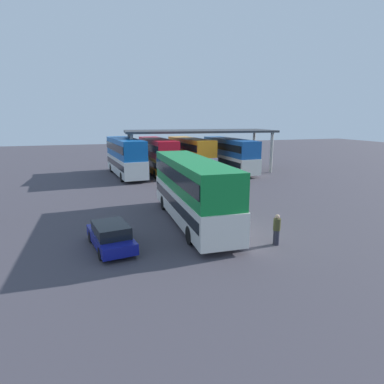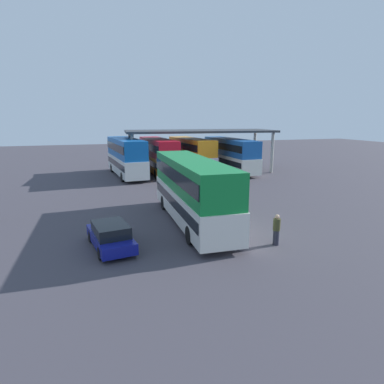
{
  "view_description": "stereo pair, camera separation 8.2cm",
  "coord_description": "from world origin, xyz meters",
  "px_view_note": "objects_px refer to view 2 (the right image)",
  "views": [
    {
      "loc": [
        -7.49,
        -16.42,
        6.55
      ],
      "look_at": [
        -1.31,
        2.61,
        2.0
      ],
      "focal_mm": 30.68,
      "sensor_mm": 36.0,
      "label": 1
    },
    {
      "loc": [
        -7.41,
        -16.45,
        6.55
      ],
      "look_at": [
        -1.31,
        2.61,
        2.0
      ],
      "focal_mm": 30.68,
      "sensor_mm": 36.0,
      "label": 2
    }
  ],
  "objects_px": {
    "parked_hatchback": "(111,236)",
    "double_decker_far_right": "(191,153)",
    "double_decker_mid_row": "(158,155)",
    "double_decker_main": "(192,188)",
    "double_decker_near_canopy": "(126,156)",
    "double_decker_end_of_row": "(230,154)",
    "pedestrian_waiting": "(276,230)"
  },
  "relations": [
    {
      "from": "parked_hatchback",
      "to": "double_decker_far_right",
      "type": "bearing_deg",
      "value": -35.91
    },
    {
      "from": "double_decker_mid_row",
      "to": "parked_hatchback",
      "type": "bearing_deg",
      "value": 159.94
    },
    {
      "from": "double_decker_main",
      "to": "double_decker_far_right",
      "type": "relative_size",
      "value": 1.12
    },
    {
      "from": "double_decker_near_canopy",
      "to": "double_decker_end_of_row",
      "type": "height_order",
      "value": "double_decker_near_canopy"
    },
    {
      "from": "parked_hatchback",
      "to": "double_decker_end_of_row",
      "type": "relative_size",
      "value": 0.38
    },
    {
      "from": "double_decker_near_canopy",
      "to": "double_decker_far_right",
      "type": "relative_size",
      "value": 1.06
    },
    {
      "from": "double_decker_near_canopy",
      "to": "double_decker_mid_row",
      "type": "distance_m",
      "value": 3.9
    },
    {
      "from": "double_decker_near_canopy",
      "to": "double_decker_far_right",
      "type": "bearing_deg",
      "value": -85.73
    },
    {
      "from": "double_decker_main",
      "to": "double_decker_near_canopy",
      "type": "bearing_deg",
      "value": 7.56
    },
    {
      "from": "double_decker_main",
      "to": "parked_hatchback",
      "type": "bearing_deg",
      "value": 119.45
    },
    {
      "from": "double_decker_main",
      "to": "double_decker_near_canopy",
      "type": "xyz_separation_m",
      "value": [
        -1.89,
        18.63,
        0.1
      ]
    },
    {
      "from": "parked_hatchback",
      "to": "double_decker_mid_row",
      "type": "distance_m",
      "value": 23.26
    },
    {
      "from": "double_decker_far_right",
      "to": "double_decker_end_of_row",
      "type": "xyz_separation_m",
      "value": [
        4.38,
        -1.99,
        -0.0
      ]
    },
    {
      "from": "double_decker_mid_row",
      "to": "double_decker_main",
      "type": "bearing_deg",
      "value": 172.24
    },
    {
      "from": "double_decker_end_of_row",
      "to": "pedestrian_waiting",
      "type": "bearing_deg",
      "value": 160.03
    },
    {
      "from": "double_decker_near_canopy",
      "to": "double_decker_end_of_row",
      "type": "distance_m",
      "value": 12.58
    },
    {
      "from": "double_decker_main",
      "to": "double_decker_near_canopy",
      "type": "relative_size",
      "value": 1.05
    },
    {
      "from": "pedestrian_waiting",
      "to": "double_decker_end_of_row",
      "type": "bearing_deg",
      "value": -74.8
    },
    {
      "from": "pedestrian_waiting",
      "to": "double_decker_mid_row",
      "type": "bearing_deg",
      "value": -53.8
    },
    {
      "from": "double_decker_main",
      "to": "parked_hatchback",
      "type": "relative_size",
      "value": 2.65
    },
    {
      "from": "double_decker_near_canopy",
      "to": "double_decker_mid_row",
      "type": "bearing_deg",
      "value": -84.91
    },
    {
      "from": "double_decker_near_canopy",
      "to": "double_decker_far_right",
      "type": "xyz_separation_m",
      "value": [
        8.18,
        1.32,
        -0.1
      ]
    },
    {
      "from": "double_decker_end_of_row",
      "to": "double_decker_main",
      "type": "bearing_deg",
      "value": 147.71
    },
    {
      "from": "double_decker_mid_row",
      "to": "pedestrian_waiting",
      "type": "xyz_separation_m",
      "value": [
        1.12,
        -24.25,
        -1.43
      ]
    },
    {
      "from": "parked_hatchback",
      "to": "double_decker_main",
      "type": "bearing_deg",
      "value": -71.29
    },
    {
      "from": "double_decker_near_canopy",
      "to": "double_decker_mid_row",
      "type": "height_order",
      "value": "double_decker_near_canopy"
    },
    {
      "from": "double_decker_main",
      "to": "pedestrian_waiting",
      "type": "bearing_deg",
      "value": -146.49
    },
    {
      "from": "double_decker_near_canopy",
      "to": "pedestrian_waiting",
      "type": "distance_m",
      "value": 24.14
    },
    {
      "from": "parked_hatchback",
      "to": "double_decker_end_of_row",
      "type": "bearing_deg",
      "value": -46.51
    },
    {
      "from": "double_decker_near_canopy",
      "to": "double_decker_mid_row",
      "type": "relative_size",
      "value": 1.02
    },
    {
      "from": "double_decker_end_of_row",
      "to": "pedestrian_waiting",
      "type": "xyz_separation_m",
      "value": [
        -7.61,
        -22.91,
        -1.39
      ]
    },
    {
      "from": "parked_hatchback",
      "to": "pedestrian_waiting",
      "type": "distance_m",
      "value": 8.59
    }
  ]
}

